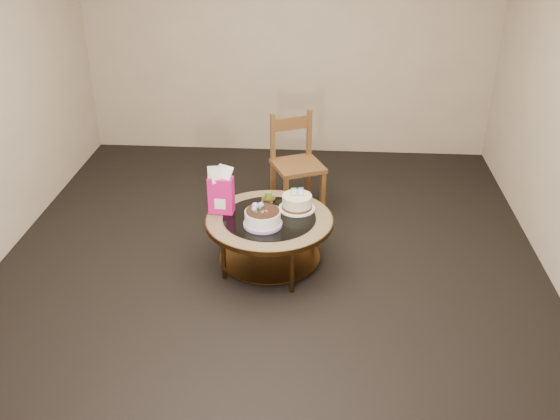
# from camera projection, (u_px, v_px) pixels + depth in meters

# --- Properties ---
(ground) EXTENTS (5.00, 5.00, 0.00)m
(ground) POSITION_uv_depth(u_px,v_px,m) (270.00, 266.00, 5.14)
(ground) COLOR black
(ground) RESTS_ON ground
(room_walls) EXTENTS (4.52, 5.02, 2.61)m
(room_walls) POSITION_uv_depth(u_px,v_px,m) (268.00, 84.00, 4.41)
(room_walls) COLOR tan
(room_walls) RESTS_ON ground
(coffee_table) EXTENTS (1.02, 1.02, 0.46)m
(coffee_table) POSITION_uv_depth(u_px,v_px,m) (269.00, 226.00, 4.96)
(coffee_table) COLOR #523517
(coffee_table) RESTS_ON ground
(decorated_cake) EXTENTS (0.30, 0.30, 0.18)m
(decorated_cake) POSITION_uv_depth(u_px,v_px,m) (263.00, 218.00, 4.79)
(decorated_cake) COLOR #AC8CC6
(decorated_cake) RESTS_ON coffee_table
(cream_cake) EXTENTS (0.30, 0.30, 0.19)m
(cream_cake) POSITION_uv_depth(u_px,v_px,m) (297.00, 202.00, 5.02)
(cream_cake) COLOR white
(cream_cake) RESTS_ON coffee_table
(gift_bag) EXTENTS (0.20, 0.15, 0.39)m
(gift_bag) POSITION_uv_depth(u_px,v_px,m) (221.00, 190.00, 4.92)
(gift_bag) COLOR #DB1475
(gift_bag) RESTS_ON coffee_table
(pillar_candle) EXTENTS (0.11, 0.11, 0.09)m
(pillar_candle) POSITION_uv_depth(u_px,v_px,m) (268.00, 197.00, 5.18)
(pillar_candle) COLOR tan
(pillar_candle) RESTS_ON coffee_table
(dining_chair) EXTENTS (0.56, 0.56, 0.92)m
(dining_chair) POSITION_uv_depth(u_px,v_px,m) (296.00, 163.00, 5.83)
(dining_chair) COLOR brown
(dining_chair) RESTS_ON ground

